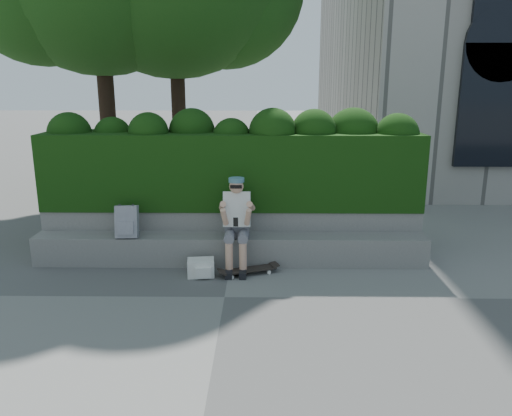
{
  "coord_description": "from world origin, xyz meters",
  "views": [
    {
      "loc": [
        0.49,
        -6.02,
        2.77
      ],
      "look_at": [
        0.4,
        1.0,
        0.95
      ],
      "focal_mm": 35.0,
      "sensor_mm": 36.0,
      "label": 1
    }
  ],
  "objects_px": {
    "skateboard": "(249,270)",
    "backpack_plaid": "(127,222)",
    "backpack_ground": "(201,268)",
    "person": "(237,220)"
  },
  "relations": [
    {
      "from": "skateboard",
      "to": "backpack_plaid",
      "type": "bearing_deg",
      "value": 148.46
    },
    {
      "from": "skateboard",
      "to": "backpack_plaid",
      "type": "height_order",
      "value": "backpack_plaid"
    },
    {
      "from": "backpack_ground",
      "to": "skateboard",
      "type": "bearing_deg",
      "value": -2.44
    },
    {
      "from": "person",
      "to": "backpack_plaid",
      "type": "xyz_separation_m",
      "value": [
        -1.66,
        0.08,
        -0.06
      ]
    },
    {
      "from": "person",
      "to": "backpack_ground",
      "type": "bearing_deg",
      "value": -146.88
    },
    {
      "from": "person",
      "to": "backpack_ground",
      "type": "xyz_separation_m",
      "value": [
        -0.51,
        -0.33,
        -0.63
      ]
    },
    {
      "from": "backpack_plaid",
      "to": "backpack_ground",
      "type": "xyz_separation_m",
      "value": [
        1.15,
        -0.41,
        -0.57
      ]
    },
    {
      "from": "skateboard",
      "to": "backpack_ground",
      "type": "xyz_separation_m",
      "value": [
        -0.69,
        -0.05,
        0.05
      ]
    },
    {
      "from": "backpack_plaid",
      "to": "backpack_ground",
      "type": "distance_m",
      "value": 1.35
    },
    {
      "from": "backpack_plaid",
      "to": "skateboard",
      "type": "bearing_deg",
      "value": -14.89
    }
  ]
}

